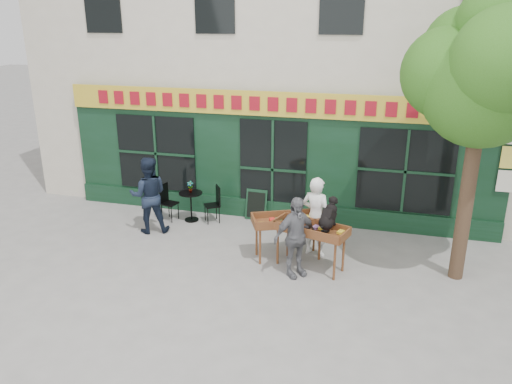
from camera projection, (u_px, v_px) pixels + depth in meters
The scene contains 14 objects.
ground at pixel (247, 258), 10.90m from camera, with size 80.00×80.00×0.00m, color slate.
building at pixel (303, 18), 14.71m from camera, with size 14.00×7.26×10.00m.
street_tree at pixel (487, 69), 8.80m from camera, with size 3.05×2.90×5.60m.
book_cart_center at pixel (311, 231), 10.21m from camera, with size 1.62×1.04×0.99m.
dog at pixel (329, 213), 9.93m from camera, with size 0.34×0.60×0.60m, color black, non-canonical shape.
woman at pixel (316, 217), 10.78m from camera, with size 0.65×0.43×1.79m, color white.
book_cart_right at pixel (288, 222), 10.66m from camera, with size 1.62×1.19×0.99m.
man_right at pixel (295, 237), 9.90m from camera, with size 0.98×0.41×1.68m, color #5B5C61.
bistro_table at pixel (191, 201), 12.75m from camera, with size 0.60×0.60×0.76m.
bistro_chair_left at pixel (167, 199), 12.82m from camera, with size 0.43×0.42×0.95m.
bistro_chair_right at pixel (215, 201), 12.68m from camera, with size 0.50×0.50×0.95m.
potted_plant at pixel (190, 187), 12.62m from camera, with size 0.16×0.11×0.30m, color gray.
man_left at pixel (149, 195), 11.97m from camera, with size 0.91×0.71×1.88m, color black.
chalkboard at pixel (256, 205), 12.87m from camera, with size 0.57×0.22×0.79m.
Camera 1 is at (2.77, -9.43, 4.94)m, focal length 35.00 mm.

